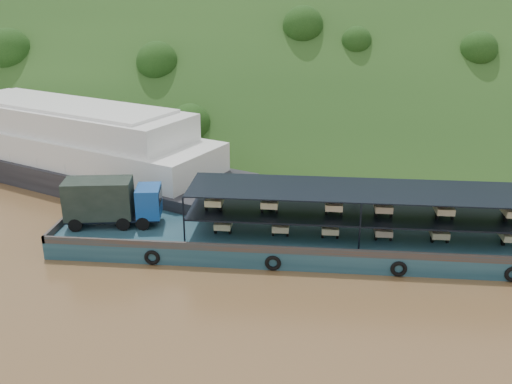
{
  "coord_description": "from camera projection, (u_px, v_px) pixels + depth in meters",
  "views": [
    {
      "loc": [
        1.85,
        -35.8,
        17.72
      ],
      "look_at": [
        -2.0,
        3.0,
        3.2
      ],
      "focal_mm": 40.0,
      "sensor_mm": 36.0,
      "label": 1
    }
  ],
  "objects": [
    {
      "name": "ground",
      "position": [
        280.0,
        251.0,
        39.74
      ],
      "size": [
        160.0,
        160.0,
        0.0
      ],
      "primitive_type": "plane",
      "color": "brown",
      "rests_on": "ground"
    },
    {
      "name": "hillside",
      "position": [
        297.0,
        127.0,
        73.32
      ],
      "size": [
        140.0,
        39.6,
        39.6
      ],
      "primitive_type": "cube",
      "rotation": [
        0.79,
        0.0,
        0.0
      ],
      "color": "#1D3C16",
      "rests_on": "ground"
    },
    {
      "name": "cargo_barge",
      "position": [
        288.0,
        233.0,
        39.85
      ],
      "size": [
        35.0,
        7.18,
        4.6
      ],
      "color": "#123441",
      "rests_on": "ground"
    },
    {
      "name": "passenger_ferry",
      "position": [
        71.0,
        146.0,
        53.3
      ],
      "size": [
        36.08,
        22.73,
        7.2
      ],
      "rotation": [
        0.0,
        0.0,
        -0.42
      ],
      "color": "black",
      "rests_on": "ground"
    }
  ]
}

